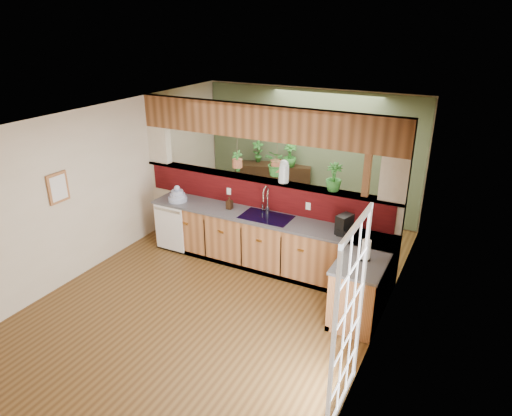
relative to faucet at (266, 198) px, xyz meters
The scene contains 27 objects.
ground 1.62m from the faucet, 98.63° to the right, with size 4.60×7.00×0.01m, color brown.
ceiling 1.84m from the faucet, 98.63° to the right, with size 4.60×7.00×0.01m, color brown.
wall_back 2.38m from the faucet, 94.14° to the left, with size 4.60×0.02×2.60m, color beige.
wall_left 2.72m from the faucet, 155.42° to the right, with size 0.02×7.00×2.60m, color beige.
wall_right 2.41m from the faucet, 27.97° to the right, with size 0.02×7.00×2.60m, color beige.
pass_through_partition 0.26m from the faucet, 123.16° to the left, with size 4.60×0.21×2.60m.
pass_through_ledge 0.35m from the faucet, 127.99° to the left, with size 4.60×0.21×0.04m, color brown.
header_beam 1.21m from the faucet, 127.99° to the left, with size 4.60×0.15×0.55m, color brown.
sage_backwall 2.36m from the faucet, 94.18° to the left, with size 4.55×0.02×2.55m, color #526343.
countertop 1.00m from the faucet, 21.46° to the right, with size 4.14×1.52×0.90m.
dishwasher 1.85m from the faucet, 164.19° to the right, with size 0.58×0.03×0.82m.
navy_sink 0.37m from the faucet, 63.20° to the right, with size 0.82×0.50×0.18m.
french_door 3.21m from the faucet, 49.19° to the right, with size 0.06×1.02×2.16m, color white.
framed_print 3.14m from the faucet, 141.70° to the right, with size 0.04×0.35×0.45m.
faucet is the anchor object (origin of this frame).
dish_stack 1.62m from the faucet, behind, with size 0.33×0.33×0.29m.
soap_dispenser 0.65m from the faucet, 168.70° to the right, with size 0.09×0.10×0.21m, color #3B2515.
coffee_maker 1.38m from the faucet, ahead, with size 0.16×0.27×0.30m.
paper_towel 2.02m from the faucet, 23.57° to the right, with size 0.14×0.14×0.30m.
glass_jar 0.52m from the faucet, 47.69° to the left, with size 0.17×0.17×0.38m.
ledge_plant_right 1.15m from the faucet, 12.00° to the left, with size 0.24×0.24×0.44m, color #276925.
hanging_plant_a 0.90m from the faucet, 161.38° to the left, with size 0.19×0.17×0.53m.
hanging_plant_b 0.76m from the faucet, 70.59° to the left, with size 0.48×0.46×0.55m.
shelving_console 2.38m from the faucet, 112.36° to the left, with size 1.56×0.42×1.04m, color black.
shelf_plant_a 2.46m from the faucet, 120.33° to the left, with size 0.24×0.16×0.46m, color #276925.
shelf_plant_b 2.18m from the faucet, 103.46° to the left, with size 0.27×0.27×0.48m, color #276925.
floor_plant 1.32m from the faucet, 73.10° to the left, with size 0.65×0.56×0.72m, color #276925.
Camera 1 is at (3.17, -5.02, 3.84)m, focal length 32.00 mm.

